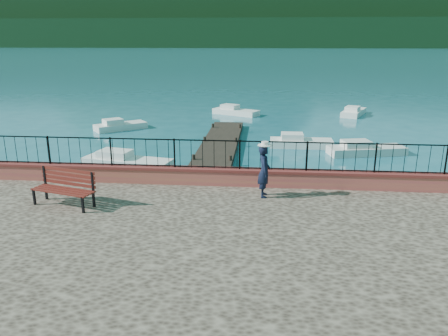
% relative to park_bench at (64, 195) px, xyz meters
% --- Properties ---
extents(ground, '(2000.00, 2000.00, 0.00)m').
position_rel_park_bench_xyz_m(ground, '(5.36, -1.36, -1.52)').
color(ground, '#19596B').
rests_on(ground, ground).
extents(parapet, '(28.00, 0.46, 0.58)m').
position_rel_park_bench_xyz_m(parapet, '(5.36, 2.34, -0.03)').
color(parapet, '#B45F41').
rests_on(parapet, promenade).
extents(railing, '(27.00, 0.05, 0.95)m').
position_rel_park_bench_xyz_m(railing, '(5.36, 2.34, 0.74)').
color(railing, black).
rests_on(railing, parapet).
extents(dock, '(2.00, 16.00, 0.30)m').
position_rel_park_bench_xyz_m(dock, '(3.36, 10.64, -1.37)').
color(dock, '#2D231C').
rests_on(dock, ground).
extents(far_forest, '(900.00, 60.00, 18.00)m').
position_rel_park_bench_xyz_m(far_forest, '(5.36, 298.64, 7.48)').
color(far_forest, black).
rests_on(far_forest, ground).
extents(foothills, '(900.00, 120.00, 44.00)m').
position_rel_park_bench_xyz_m(foothills, '(5.36, 358.64, 20.48)').
color(foothills, black).
rests_on(foothills, ground).
extents(companion_hill, '(448.00, 384.00, 180.00)m').
position_rel_park_bench_xyz_m(companion_hill, '(225.36, 558.64, -1.52)').
color(companion_hill, '#142D23').
rests_on(companion_hill, ground).
extents(park_bench, '(2.03, 1.13, 1.07)m').
position_rel_park_bench_xyz_m(park_bench, '(0.00, 0.00, 0.00)').
color(park_bench, black).
rests_on(park_bench, promenade).
extents(person, '(0.42, 0.62, 1.65)m').
position_rel_park_bench_xyz_m(person, '(5.88, 1.33, 0.51)').
color(person, black).
rests_on(person, promenade).
extents(hat, '(0.44, 0.44, 0.12)m').
position_rel_park_bench_xyz_m(hat, '(5.88, 1.33, 1.39)').
color(hat, white).
rests_on(hat, person).
extents(boat_0, '(4.54, 2.21, 0.80)m').
position_rel_park_bench_xyz_m(boat_0, '(-0.69, 8.08, -1.12)').
color(boat_0, white).
rests_on(boat_0, ground).
extents(boat_1, '(3.53, 1.31, 0.80)m').
position_rel_park_bench_xyz_m(boat_1, '(7.99, 12.99, -1.12)').
color(boat_1, white).
rests_on(boat_1, ground).
extents(boat_2, '(4.24, 2.14, 0.80)m').
position_rel_park_bench_xyz_m(boat_2, '(11.34, 11.58, -1.12)').
color(boat_2, silver).
rests_on(boat_2, ground).
extents(boat_3, '(3.48, 3.15, 0.80)m').
position_rel_park_bench_xyz_m(boat_3, '(-3.88, 16.83, -1.12)').
color(boat_3, silver).
rests_on(boat_3, ground).
extents(boat_4, '(3.96, 2.90, 0.80)m').
position_rel_park_bench_xyz_m(boat_4, '(3.53, 23.61, -1.12)').
color(boat_4, silver).
rests_on(boat_4, ground).
extents(boat_5, '(2.61, 3.86, 0.80)m').
position_rel_park_bench_xyz_m(boat_5, '(13.04, 24.24, -1.12)').
color(boat_5, white).
rests_on(boat_5, ground).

